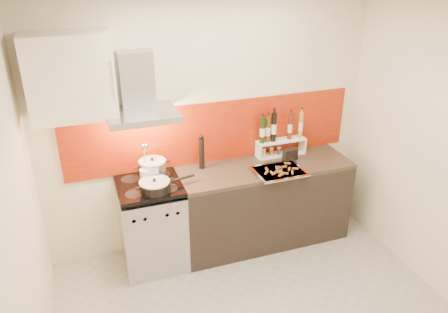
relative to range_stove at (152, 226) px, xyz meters
name	(u,v)px	position (x,y,z in m)	size (l,w,h in m)	color
ceiling	(276,4)	(0.70, -1.10, 2.16)	(3.40, 2.80, 0.02)	white
back_wall	(209,125)	(0.70, 0.30, 0.86)	(3.40, 0.02, 2.60)	silver
left_wall	(16,235)	(-1.00, -1.10, 0.86)	(0.02, 2.80, 2.60)	silver
backsplash	(214,132)	(0.75, 0.29, 0.78)	(3.00, 0.02, 0.64)	maroon
range_stove	(152,226)	(0.00, 0.00, 0.00)	(0.60, 0.60, 0.91)	#B7B7BA
counter	(263,203)	(1.20, 0.00, 0.01)	(1.80, 0.60, 0.90)	black
range_hood	(139,94)	(0.00, 0.14, 1.30)	(0.62, 0.50, 0.61)	#B7B7BA
upper_cabinet	(70,77)	(-0.55, 0.13, 1.51)	(0.70, 0.35, 0.72)	white
stock_pot	(153,169)	(0.07, 0.10, 0.56)	(0.26, 0.26, 0.22)	#B7B7BA
saute_pan	(156,186)	(0.04, -0.15, 0.52)	(0.54, 0.28, 0.13)	black
utensil_jar	(145,172)	(-0.02, 0.02, 0.59)	(0.09, 0.14, 0.44)	silver
pepper_mill	(202,152)	(0.57, 0.17, 0.64)	(0.06, 0.06, 0.37)	black
step_shelf	(279,138)	(1.43, 0.19, 0.66)	(0.54, 0.15, 0.48)	white
caddy_box	(290,155)	(1.50, 0.04, 0.52)	(0.16, 0.07, 0.13)	black
baking_tray	(279,171)	(1.27, -0.18, 0.47)	(0.51, 0.39, 0.03)	silver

